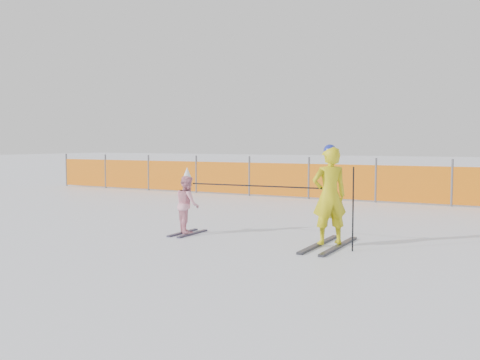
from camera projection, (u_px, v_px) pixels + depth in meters
The scene contains 5 objects.
ground at pixel (226, 239), 9.31m from camera, with size 120.00×120.00×0.00m, color white.
adult at pixel (329, 196), 8.59m from camera, with size 0.68×1.71×1.65m.
child at pixel (187, 204), 9.78m from camera, with size 0.64×0.91×1.23m.
ski_poles at pixel (286, 193), 8.83m from camera, with size 3.01×0.22×1.31m.
safety_fence at pixel (242, 178), 16.99m from camera, with size 15.65×0.06×1.25m.
Camera 1 is at (4.62, -7.98, 1.68)m, focal length 40.00 mm.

